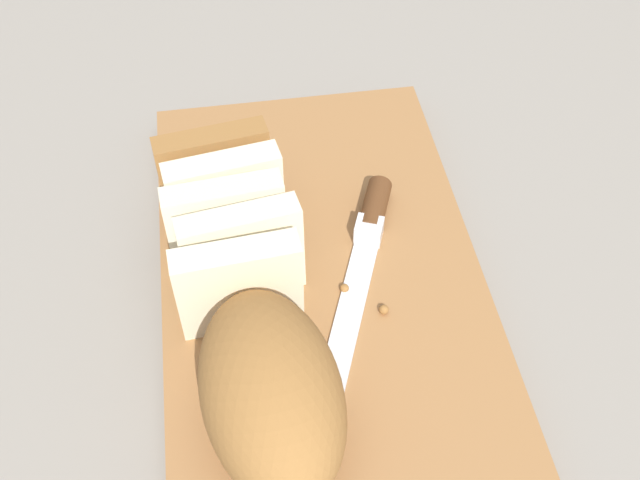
% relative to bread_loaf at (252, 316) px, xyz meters
% --- Properties ---
extents(ground_plane, '(3.00, 3.00, 0.00)m').
position_rel_bread_loaf_xyz_m(ground_plane, '(0.07, -0.06, -0.06)').
color(ground_plane, gray).
extents(cutting_board, '(0.44, 0.28, 0.02)m').
position_rel_bread_loaf_xyz_m(cutting_board, '(0.07, -0.06, -0.05)').
color(cutting_board, '#9E6B3D').
rests_on(cutting_board, ground_plane).
extents(bread_loaf, '(0.31, 0.11, 0.08)m').
position_rel_bread_loaf_xyz_m(bread_loaf, '(0.00, 0.00, 0.00)').
color(bread_loaf, '#996633').
rests_on(bread_loaf, cutting_board).
extents(bread_knife, '(0.23, 0.12, 0.02)m').
position_rel_bread_loaf_xyz_m(bread_knife, '(0.08, -0.11, -0.03)').
color(bread_knife, silver).
rests_on(bread_knife, cutting_board).
extents(crumb_near_knife, '(0.01, 0.01, 0.01)m').
position_rel_bread_loaf_xyz_m(crumb_near_knife, '(0.04, -0.08, -0.04)').
color(crumb_near_knife, '#996633').
rests_on(crumb_near_knife, cutting_board).
extents(crumb_near_loaf, '(0.01, 0.01, 0.01)m').
position_rel_bread_loaf_xyz_m(crumb_near_loaf, '(0.01, -0.10, -0.04)').
color(crumb_near_loaf, '#996633').
rests_on(crumb_near_loaf, cutting_board).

